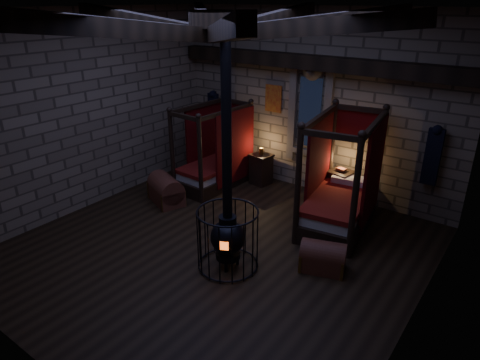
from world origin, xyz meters
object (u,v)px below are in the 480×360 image
Objects in this scene: bed_left at (215,166)px; trunk_right at (323,257)px; trunk_left at (166,190)px; stove at (228,234)px; bed_right at (340,199)px.

bed_left is 2.32× the size of trunk_right.
trunk_right is at bearing -21.93° from bed_left.
bed_left is at bearing 101.49° from trunk_left.
stove is at bearing -1.80° from trunk_left.
trunk_left is 2.98m from stove.
trunk_right is at bearing -82.83° from bed_right.
trunk_left is at bearing -167.69° from bed_right.
stove is (2.71, -1.18, 0.35)m from trunk_left.
bed_right reaches higher than trunk_left.
bed_left is 0.86× the size of bed_right.
bed_left is 4.21m from trunk_right.
stove is at bearing -165.53° from trunk_right.
trunk_right is at bearing 7.87° from stove.
bed_right is 0.57× the size of stove.
bed_right is 2.71m from stove.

